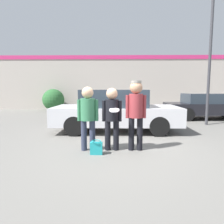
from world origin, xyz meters
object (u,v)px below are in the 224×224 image
(person_middle_with_frisbee, at_px, (112,114))
(person_right, at_px, (136,108))
(handbag, at_px, (96,148))
(parked_car_far, at_px, (207,106))
(parked_car_near, at_px, (116,110))
(person_left, at_px, (88,113))
(street_lamp, at_px, (216,41))
(shrub, at_px, (53,100))

(person_middle_with_frisbee, height_order, person_right, person_right)
(person_right, xyz_separation_m, handbag, (-1.00, -0.36, -0.94))
(parked_car_far, relative_size, handbag, 12.69)
(person_right, xyz_separation_m, parked_car_near, (-0.52, 2.42, -0.32))
(person_left, height_order, street_lamp, street_lamp)
(handbag, bearing_deg, person_left, 126.73)
(person_middle_with_frisbee, distance_m, handbag, 0.95)
(person_left, bearing_deg, person_middle_with_frisbee, 2.95)
(person_left, distance_m, person_middle_with_frisbee, 0.62)
(parked_car_far, xyz_separation_m, shrub, (-9.51, 3.99, 0.10))
(parked_car_far, bearing_deg, person_middle_with_frisbee, -131.87)
(parked_car_far, xyz_separation_m, handbag, (-5.39, -5.95, -0.53))
(street_lamp, bearing_deg, shrub, 147.01)
(parked_car_far, bearing_deg, parked_car_near, -147.21)
(parked_car_near, distance_m, parked_car_far, 5.84)
(street_lamp, xyz_separation_m, shrub, (-8.90, 5.78, -2.85))
(person_right, bearing_deg, parked_car_near, 102.09)
(shrub, distance_m, handbag, 10.78)
(person_middle_with_frisbee, xyz_separation_m, shrub, (-4.50, 9.58, -0.16))
(parked_car_far, bearing_deg, person_right, -128.19)
(parked_car_near, distance_m, handbag, 2.89)
(parked_car_far, distance_m, street_lamp, 3.50)
(person_left, bearing_deg, shrub, 111.96)
(person_right, distance_m, parked_car_far, 7.11)
(street_lamp, distance_m, handbag, 7.23)
(person_right, distance_m, street_lamp, 5.93)
(parked_car_near, height_order, shrub, shrub)
(parked_car_near, relative_size, shrub, 2.93)
(person_left, height_order, person_middle_with_frisbee, person_left)
(person_right, xyz_separation_m, shrub, (-5.12, 9.58, -0.31))
(person_right, relative_size, street_lamp, 0.30)
(person_middle_with_frisbee, xyz_separation_m, parked_car_near, (0.10, 2.43, -0.17))
(person_left, bearing_deg, street_lamp, 37.43)
(parked_car_far, bearing_deg, handbag, -132.18)
(person_right, bearing_deg, person_left, -178.10)
(person_middle_with_frisbee, relative_size, handbag, 4.74)
(person_left, xyz_separation_m, handbag, (0.24, -0.32, -0.83))
(person_middle_with_frisbee, relative_size, parked_car_far, 0.37)
(parked_car_near, relative_size, parked_car_far, 1.07)
(person_middle_with_frisbee, bearing_deg, person_right, 0.86)
(person_middle_with_frisbee, height_order, parked_car_far, person_middle_with_frisbee)
(handbag, bearing_deg, person_right, 20.10)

